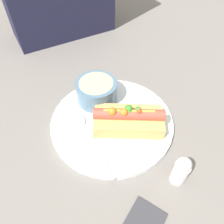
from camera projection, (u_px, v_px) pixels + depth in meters
name	position (u px, v px, depth m)	size (l,w,h in m)	color
ground_plane	(112.00, 123.00, 0.51)	(4.00, 4.00, 0.00)	slate
dinner_plate	(112.00, 122.00, 0.51)	(0.28, 0.28, 0.01)	white
hot_dog	(128.00, 119.00, 0.47)	(0.17, 0.14, 0.06)	tan
soup_bowl	(95.00, 91.00, 0.52)	(0.10, 0.10, 0.05)	slate
spoon	(86.00, 130.00, 0.48)	(0.02, 0.18, 0.01)	#B7B7BC
salt_shaker	(181.00, 170.00, 0.39)	(0.03, 0.03, 0.07)	silver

